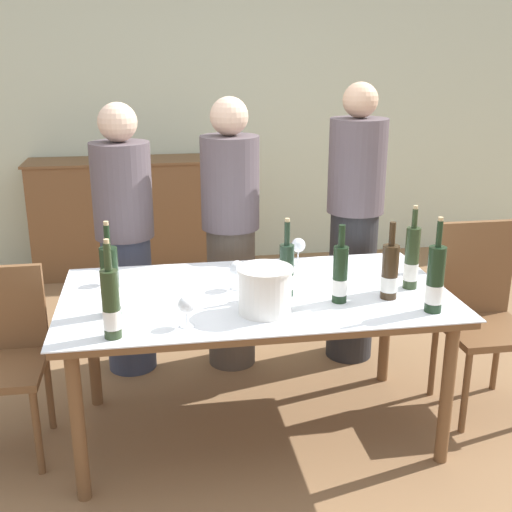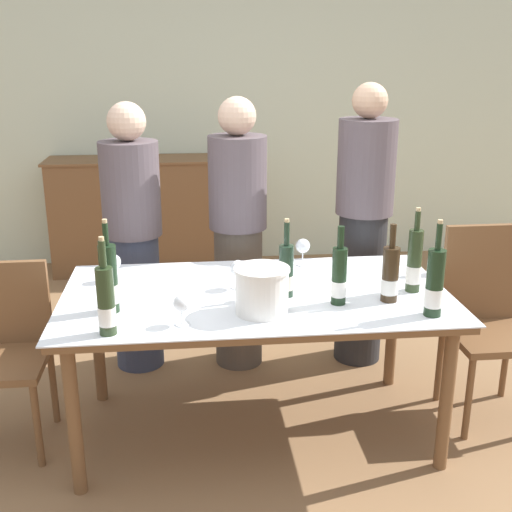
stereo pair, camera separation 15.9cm
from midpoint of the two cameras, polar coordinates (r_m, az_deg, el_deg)
ground_plane at (r=3.33m, az=-1.42°, el=-15.17°), size 12.00×12.00×0.00m
back_wall at (r=5.65m, az=-5.68°, el=13.59°), size 8.00×0.10×2.80m
sideboard_cabinet at (r=5.50m, az=-12.19°, el=3.44°), size 1.57×0.46×0.96m
dining_table at (r=3.02m, az=-1.51°, el=-4.47°), size 1.80×0.97×0.74m
ice_bucket at (r=2.74m, az=-0.90°, el=-2.95°), size 0.24×0.24×0.20m
wine_bottle_0 at (r=2.86m, az=5.91°, el=-1.71°), size 0.07×0.07×0.36m
wine_bottle_1 at (r=2.92m, az=1.18°, el=-1.34°), size 0.07×0.07×0.37m
wine_bottle_2 at (r=2.94m, az=10.29°, el=-1.50°), size 0.08×0.08×0.36m
wine_bottle_3 at (r=3.08m, az=12.23°, el=-0.33°), size 0.07×0.07×0.40m
wine_bottle_4 at (r=2.58m, az=-14.50°, el=-4.26°), size 0.07×0.07×0.40m
wine_bottle_5 at (r=2.82m, az=14.09°, el=-2.18°), size 0.08×0.08×0.42m
wine_bottle_6 at (r=2.79m, az=-14.42°, el=-2.41°), size 0.08×0.08×0.41m
wine_glass_0 at (r=3.02m, az=-3.20°, el=-1.22°), size 0.08×0.08×0.14m
wine_glass_1 at (r=2.63m, az=-7.95°, el=-4.44°), size 0.07×0.07×0.13m
wine_glass_2 at (r=3.35m, az=2.42°, el=0.88°), size 0.08×0.08×0.14m
wine_glass_3 at (r=3.17m, az=-14.26°, el=-0.86°), size 0.07×0.07×0.14m
chair_right_end at (r=3.50m, az=18.08°, el=-4.23°), size 0.42×0.42×0.98m
person_host at (r=3.72m, az=-12.75°, el=1.18°), size 0.33×0.33×1.55m
person_guest_left at (r=3.69m, az=-3.50°, el=1.70°), size 0.33×0.33×1.58m
person_guest_right at (r=3.79m, az=7.54°, el=2.59°), size 0.33×0.33×1.65m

